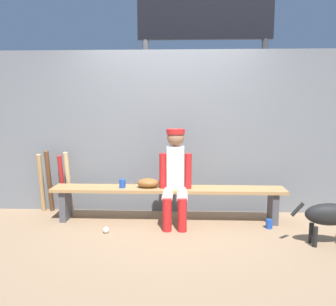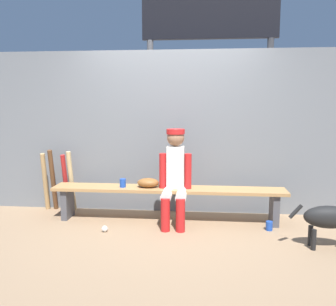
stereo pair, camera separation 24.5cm
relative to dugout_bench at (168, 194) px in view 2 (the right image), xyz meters
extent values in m
plane|color=#937556|center=(0.00, 0.00, -0.35)|extent=(30.00, 30.00, 0.00)
cube|color=slate|center=(0.00, 0.45, 0.76)|extent=(5.34, 0.03, 2.23)
cube|color=#AD7F4C|center=(0.00, 0.00, 0.07)|extent=(2.99, 0.36, 0.04)
cube|color=#4C4C51|center=(-1.34, 0.00, -0.15)|extent=(0.08, 0.29, 0.40)
cube|color=#4C4C51|center=(1.34, 0.00, -0.15)|extent=(0.08, 0.29, 0.40)
cube|color=silver|center=(0.10, 0.00, 0.35)|extent=(0.22, 0.13, 0.54)
sphere|color=#9E7051|center=(0.10, 0.00, 0.73)|extent=(0.22, 0.22, 0.22)
cylinder|color=red|center=(0.10, 0.00, 0.81)|extent=(0.23, 0.23, 0.06)
cylinder|color=silver|center=(0.01, -0.19, 0.05)|extent=(0.13, 0.38, 0.13)
cylinder|color=red|center=(0.01, -0.38, -0.15)|extent=(0.11, 0.11, 0.40)
cylinder|color=red|center=(-0.06, -0.02, 0.30)|extent=(0.09, 0.09, 0.46)
cylinder|color=silver|center=(0.19, -0.19, 0.05)|extent=(0.13, 0.38, 0.13)
cylinder|color=red|center=(0.19, -0.38, -0.15)|extent=(0.11, 0.11, 0.40)
cylinder|color=red|center=(0.26, -0.02, 0.30)|extent=(0.09, 0.09, 0.46)
ellipsoid|color=brown|center=(-0.26, 0.00, 0.15)|extent=(0.28, 0.20, 0.12)
cylinder|color=tan|center=(-1.39, 0.29, 0.08)|extent=(0.09, 0.19, 0.86)
cylinder|color=#B22323|center=(-1.50, 0.35, 0.05)|extent=(0.09, 0.18, 0.81)
cylinder|color=brown|center=(-1.66, 0.30, 0.09)|extent=(0.08, 0.23, 0.88)
cylinder|color=tan|center=(-1.77, 0.29, 0.06)|extent=(0.10, 0.23, 0.83)
sphere|color=white|center=(-0.71, -0.48, -0.32)|extent=(0.07, 0.07, 0.07)
cylinder|color=#1E47AD|center=(1.25, -0.23, -0.30)|extent=(0.08, 0.08, 0.11)
cylinder|color=#1E47AD|center=(-0.58, -0.03, 0.14)|extent=(0.08, 0.08, 0.11)
cylinder|color=#3F3F42|center=(-0.41, 1.30, 0.90)|extent=(0.10, 0.10, 2.50)
cylinder|color=#3F3F42|center=(1.45, 1.30, 0.90)|extent=(0.10, 0.10, 2.50)
cube|color=black|center=(0.52, 1.30, 2.64)|extent=(2.10, 0.08, 0.98)
ellipsoid|color=black|center=(1.76, -0.73, -0.01)|extent=(0.52, 0.20, 0.24)
cylinder|color=black|center=(1.42, -0.73, 0.04)|extent=(0.15, 0.04, 0.16)
cylinder|color=black|center=(1.60, -0.67, -0.24)|extent=(0.05, 0.05, 0.22)
cylinder|color=black|center=(1.60, -0.79, -0.24)|extent=(0.05, 0.05, 0.22)
camera|label=1|loc=(0.20, -4.51, 1.15)|focal=38.49mm
camera|label=2|loc=(0.44, -4.49, 1.15)|focal=38.49mm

